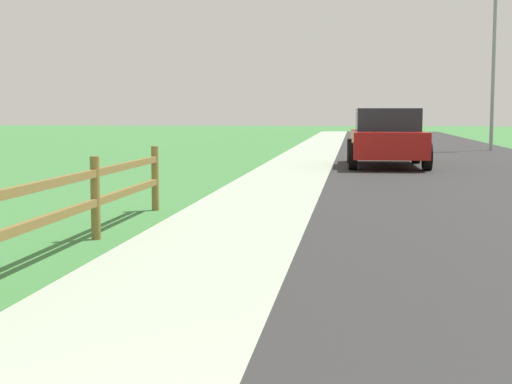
% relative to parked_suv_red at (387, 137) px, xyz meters
% --- Properties ---
extents(ground_plane, '(120.00, 120.00, 0.00)m').
position_rel_parked_suv_red_xyz_m(ground_plane, '(-1.48, 4.34, -0.80)').
color(ground_plane, '#3C793B').
extents(road_asphalt, '(7.00, 66.00, 0.01)m').
position_rel_parked_suv_red_xyz_m(road_asphalt, '(2.02, 6.34, -0.80)').
color(road_asphalt, '#2B2B2B').
rests_on(road_asphalt, ground).
extents(curb_concrete, '(6.00, 66.00, 0.01)m').
position_rel_parked_suv_red_xyz_m(curb_concrete, '(-4.48, 6.34, -0.80)').
color(curb_concrete, '#9EAD96').
rests_on(curb_concrete, ground).
extents(grass_verge, '(5.00, 66.00, 0.00)m').
position_rel_parked_suv_red_xyz_m(grass_verge, '(-5.98, 6.34, -0.79)').
color(grass_verge, '#3C793B').
rests_on(grass_verge, ground).
extents(parked_suv_red, '(2.20, 4.64, 1.60)m').
position_rel_parked_suv_red_xyz_m(parked_suv_red, '(0.00, 0.00, 0.00)').
color(parked_suv_red, maroon).
rests_on(parked_suv_red, ground).
extents(street_lamp, '(1.17, 0.20, 6.94)m').
position_rel_parked_suv_red_xyz_m(street_lamp, '(4.53, 9.51, 3.28)').
color(street_lamp, gray).
rests_on(street_lamp, ground).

